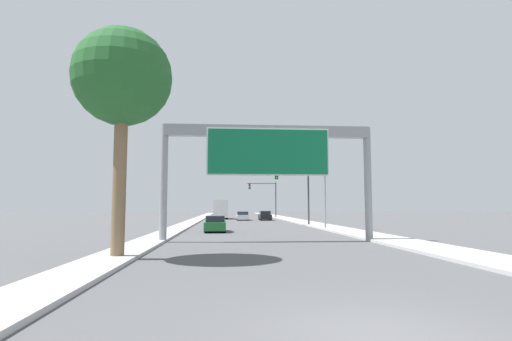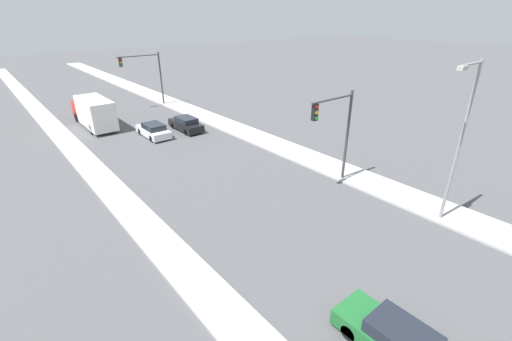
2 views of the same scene
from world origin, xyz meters
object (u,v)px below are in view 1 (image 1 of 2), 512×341
street_lamp_right (322,172)px  truck_box_primary (221,209)px  traffic_light_mid_block (267,193)px  car_far_center (215,224)px  car_near_center (243,216)px  traffic_light_near_intersection (298,187)px  car_mid_left (265,216)px  palm_tree_foreground (123,80)px  sign_gantry (268,151)px

street_lamp_right → truck_box_primary: bearing=107.2°
truck_box_primary → traffic_light_mid_block: bearing=29.0°
car_far_center → traffic_light_mid_block: 41.33m
truck_box_primary → street_lamp_right: (10.06, -32.44, 3.80)m
car_near_center → traffic_light_near_intersection: size_ratio=0.68×
car_mid_left → car_far_center: bearing=-104.0°
car_near_center → street_lamp_right: bearing=-75.5°
palm_tree_foreground → traffic_light_near_intersection: bearing=65.6°
car_far_center → palm_tree_foreground: palm_tree_foreground is taller
traffic_light_near_intersection → street_lamp_right: size_ratio=0.71×
truck_box_primary → traffic_light_mid_block: traffic_light_mid_block is taller
sign_gantry → street_lamp_right: street_lamp_right is taller
sign_gantry → car_near_center: sign_gantry is taller
traffic_light_near_intersection → traffic_light_mid_block: traffic_light_mid_block is taller
car_mid_left → traffic_light_mid_block: bearing=82.7°
car_near_center → car_mid_left: size_ratio=0.97×
car_near_center → car_mid_left: 3.51m
car_mid_left → traffic_light_near_intersection: traffic_light_near_intersection is taller
car_near_center → car_far_center: bearing=-97.0°
car_mid_left → truck_box_primary: 10.21m
palm_tree_foreground → street_lamp_right: 24.82m
street_lamp_right → traffic_light_mid_block: bearing=92.3°
sign_gantry → traffic_light_near_intersection: size_ratio=2.01×
truck_box_primary → palm_tree_foreground: palm_tree_foreground is taller
car_mid_left → traffic_light_near_intersection: (2.03, -17.87, 3.73)m
car_mid_left → traffic_light_mid_block: 12.84m
car_mid_left → palm_tree_foreground: palm_tree_foreground is taller
car_near_center → car_far_center: car_far_center is taller
palm_tree_foreground → car_far_center: bearing=78.5°
sign_gantry → truck_box_primary: sign_gantry is taller
car_mid_left → truck_box_primary: size_ratio=0.54×
sign_gantry → traffic_light_near_intersection: (5.53, 20.12, -1.24)m
sign_gantry → traffic_light_mid_block: bearing=84.2°
car_near_center → traffic_light_near_intersection: traffic_light_near_intersection is taller
sign_gantry → traffic_light_near_intersection: sign_gantry is taller
traffic_light_near_intersection → palm_tree_foreground: size_ratio=0.68×
car_far_center → traffic_light_near_intersection: bearing=48.6°
car_near_center → street_lamp_right: street_lamp_right is taller
truck_box_primary → palm_tree_foreground: 53.52m
street_lamp_right → car_far_center: bearing=-163.2°
street_lamp_right → car_near_center: bearing=104.5°
traffic_light_near_intersection → palm_tree_foreground: palm_tree_foreground is taller
car_mid_left → palm_tree_foreground: bearing=-103.0°
traffic_light_near_intersection → street_lamp_right: 7.34m
sign_gantry → truck_box_primary: bearing=94.4°
traffic_light_near_intersection → palm_tree_foreground: 30.70m
sign_gantry → car_far_center: size_ratio=3.01×
traffic_light_near_intersection → truck_box_primary: bearing=109.7°
traffic_light_mid_block → street_lamp_right: size_ratio=0.73×
sign_gantry → traffic_light_mid_block: 50.39m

